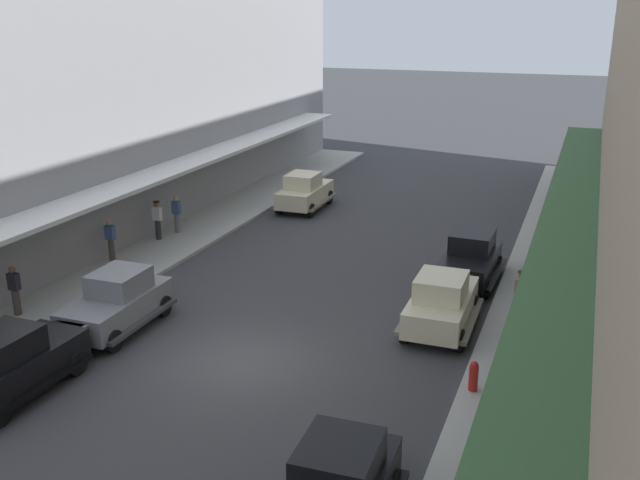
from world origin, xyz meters
TOP-DOWN VIEW (x-y plane):
  - ground_plane at (0.00, 0.00)m, footprint 200.00×200.00m
  - sidewalk_left at (-7.50, 0.00)m, footprint 3.00×60.00m
  - sidewalk_right at (7.50, 0.00)m, footprint 3.00×60.00m
  - parked_car_0 at (-4.65, 0.56)m, footprint 2.20×4.28m
  - parked_car_1 at (4.73, 4.14)m, footprint 2.19×4.28m
  - parked_car_3 at (-4.74, -3.70)m, footprint 2.20×4.28m
  - parked_car_4 at (4.87, 8.51)m, footprint 2.24×4.30m
  - parked_car_5 at (-4.51, 15.61)m, footprint 2.21×4.29m
  - fire_hydrant at (6.35, 0.45)m, footprint 0.24×0.24m
  - pedestrian_1 at (6.96, 5.25)m, footprint 0.36×0.28m
  - pedestrian_2 at (-8.49, 5.45)m, footprint 0.36×0.24m
  - pedestrian_3 at (-8.13, 0.03)m, footprint 0.36×0.24m
  - pedestrian_4 at (-8.06, 9.53)m, footprint 0.36×0.24m
  - pedestrian_5 at (-8.29, 8.39)m, footprint 0.36×0.28m

SIDE VIEW (x-z plane):
  - ground_plane at x=0.00m, z-range 0.00..0.00m
  - sidewalk_left at x=-7.50m, z-range 0.00..0.15m
  - sidewalk_right at x=7.50m, z-range 0.00..0.15m
  - fire_hydrant at x=6.35m, z-range 0.15..0.97m
  - parked_car_0 at x=-4.65m, z-range 0.02..1.86m
  - parked_car_1 at x=4.73m, z-range 0.02..1.86m
  - parked_car_3 at x=-4.74m, z-range 0.02..1.86m
  - parked_car_4 at x=4.87m, z-range 0.02..1.86m
  - parked_car_5 at x=-4.51m, z-range 0.02..1.86m
  - pedestrian_2 at x=-8.49m, z-range 0.17..1.81m
  - pedestrian_3 at x=-8.13m, z-range 0.17..1.81m
  - pedestrian_4 at x=-8.06m, z-range 0.17..1.81m
  - pedestrian_1 at x=6.96m, z-range 0.18..1.85m
  - pedestrian_5 at x=-8.29m, z-range 0.18..1.85m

